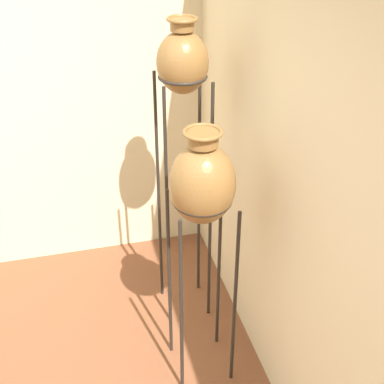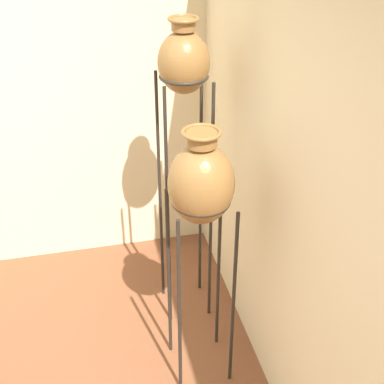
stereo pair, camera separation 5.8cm
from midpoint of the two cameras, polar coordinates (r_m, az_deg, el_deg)
name	(u,v)px [view 2 (the right image)]	position (r m, az deg, el deg)	size (l,w,h in m)	color
wall_right	(328,226)	(2.28, 14.99, -3.54)	(0.06, 7.85, 2.70)	beige
vase_stand_tall	(184,74)	(2.98, -0.32, 12.46)	(0.29, 0.29, 1.96)	#28231E
vase_stand_medium	(201,187)	(2.65, 1.60, 0.55)	(0.33, 0.33, 1.57)	#28231E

